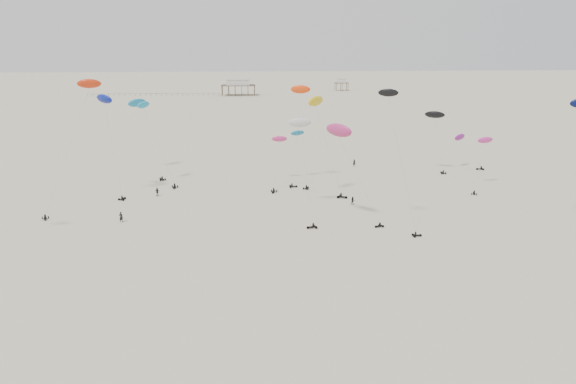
{
  "coord_description": "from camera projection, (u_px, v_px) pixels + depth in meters",
  "views": [
    {
      "loc": [
        -7.35,
        -3.97,
        31.58
      ],
      "look_at": [
        0.0,
        88.0,
        7.0
      ],
      "focal_mm": 35.0,
      "sensor_mm": 36.0,
      "label": 1
    }
  ],
  "objects": [
    {
      "name": "rig_15",
      "position": [
        465.0,
        145.0,
        144.42
      ],
      "size": [
        8.13,
        5.74,
        9.5
      ],
      "rotation": [
        0.0,
        0.0,
        1.59
      ],
      "color": "black",
      "rests_on": "ground"
    },
    {
      "name": "rig_2",
      "position": [
        277.0,
        157.0,
        127.67
      ],
      "size": [
        4.78,
        13.56,
        14.6
      ],
      "rotation": [
        0.0,
        0.0,
        2.85
      ],
      "color": "black",
      "rests_on": "ground"
    },
    {
      "name": "rig_4",
      "position": [
        482.0,
        154.0,
        124.45
      ],
      "size": [
        7.69,
        9.84,
        12.97
      ],
      "rotation": [
        0.0,
        0.0,
        5.97
      ],
      "color": "black",
      "rests_on": "ground"
    },
    {
      "name": "rig_12",
      "position": [
        299.0,
        109.0,
        126.22
      ],
      "size": [
        5.41,
        6.95,
        22.56
      ],
      "rotation": [
        0.0,
        0.0,
        4.72
      ],
      "color": "black",
      "rests_on": "ground"
    },
    {
      "name": "pier_fence",
      "position": [
        154.0,
        95.0,
        344.68
      ],
      "size": [
        80.2,
        0.2,
        1.5
      ],
      "color": "black",
      "rests_on": "ground"
    },
    {
      "name": "spectator_0",
      "position": [
        121.0,
        222.0,
        102.08
      ],
      "size": [
        0.95,
        0.75,
        2.3
      ],
      "primitive_type": "imported",
      "rotation": [
        0.0,
        0.0,
        2.91
      ],
      "color": "black",
      "rests_on": "ground"
    },
    {
      "name": "rig_5",
      "position": [
        82.0,
        105.0,
        110.04
      ],
      "size": [
        9.73,
        16.14,
        26.99
      ],
      "rotation": [
        0.0,
        0.0,
        3.4
      ],
      "color": "black",
      "rests_on": "ground"
    },
    {
      "name": "ground_plane",
      "position": [
        264.0,
        132.0,
        205.17
      ],
      "size": [
        900.0,
        900.0,
        0.0
      ],
      "primitive_type": "plane",
      "color": "beige"
    },
    {
      "name": "rig_11",
      "position": [
        342.0,
        138.0,
        98.34
      ],
      "size": [
        10.62,
        7.8,
        18.58
      ],
      "rotation": [
        0.0,
        0.0,
        2.02
      ],
      "color": "black",
      "rests_on": "ground"
    },
    {
      "name": "rig_7",
      "position": [
        436.0,
        123.0,
        139.05
      ],
      "size": [
        5.45,
        6.22,
        15.58
      ],
      "rotation": [
        0.0,
        0.0,
        0.19
      ],
      "color": "black",
      "rests_on": "ground"
    },
    {
      "name": "pavilion_main",
      "position": [
        238.0,
        88.0,
        347.8
      ],
      "size": [
        21.0,
        13.0,
        9.8
      ],
      "color": "brown",
      "rests_on": "ground"
    },
    {
      "name": "rig_0",
      "position": [
        154.0,
        132.0,
        125.53
      ],
      "size": [
        8.97,
        8.0,
        19.32
      ],
      "rotation": [
        0.0,
        0.0,
        3.07
      ],
      "color": "black",
      "rests_on": "ground"
    },
    {
      "name": "rig_6",
      "position": [
        396.0,
        133.0,
        93.83
      ],
      "size": [
        7.1,
        7.59,
        24.38
      ],
      "rotation": [
        0.0,
        0.0,
        4.75
      ],
      "color": "black",
      "rests_on": "ground"
    },
    {
      "name": "rig_1",
      "position": [
        301.0,
        152.0,
        129.19
      ],
      "size": [
        4.1,
        12.35,
        13.95
      ],
      "rotation": [
        0.0,
        0.0,
        5.75
      ],
      "color": "black",
      "rests_on": "ground"
    },
    {
      "name": "spectator_3",
      "position": [
        354.0,
        166.0,
        148.55
      ],
      "size": [
        0.81,
        0.57,
        2.14
      ],
      "primitive_type": "imported",
      "rotation": [
        0.0,
        0.0,
        3.19
      ],
      "color": "black",
      "rests_on": "ground"
    },
    {
      "name": "rig_3",
      "position": [
        322.0,
        122.0,
        114.56
      ],
      "size": [
        9.23,
        5.13,
        21.37
      ],
      "rotation": [
        0.0,
        0.0,
        4.12
      ],
      "color": "black",
      "rests_on": "ground"
    },
    {
      "name": "rig_14",
      "position": [
        107.0,
        114.0,
        116.45
      ],
      "size": [
        6.93,
        9.33,
        21.57
      ],
      "rotation": [
        0.0,
        0.0,
        5.87
      ],
      "color": "black",
      "rests_on": "ground"
    },
    {
      "name": "spectator_1",
      "position": [
        353.0,
        205.0,
        113.0
      ],
      "size": [
        0.97,
        0.58,
        1.95
      ],
      "primitive_type": "imported",
      "rotation": [
        0.0,
        0.0,
        6.31
      ],
      "color": "black",
      "rests_on": "ground"
    },
    {
      "name": "spectator_2",
      "position": [
        157.0,
        196.0,
        119.48
      ],
      "size": [
        1.44,
        1.08,
        2.16
      ],
      "primitive_type": "imported",
      "rotation": [
        0.0,
        0.0,
        5.93
      ],
      "color": "black",
      "rests_on": "ground"
    },
    {
      "name": "pavilion_small",
      "position": [
        342.0,
        85.0,
        382.27
      ],
      "size": [
        9.0,
        7.0,
        8.0
      ],
      "color": "brown",
      "rests_on": "ground"
    },
    {
      "name": "rig_13",
      "position": [
        141.0,
        115.0,
        138.33
      ],
      "size": [
        10.48,
        15.51,
        20.49
      ],
      "rotation": [
        0.0,
        0.0,
        0.56
      ],
      "color": "black",
      "rests_on": "ground"
    },
    {
      "name": "rig_9",
      "position": [
        303.0,
        145.0,
        104.52
      ],
      "size": [
        4.27,
        14.26,
        19.98
      ],
      "rotation": [
        0.0,
        0.0,
        1.89
      ],
      "color": "black",
      "rests_on": "ground"
    }
  ]
}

